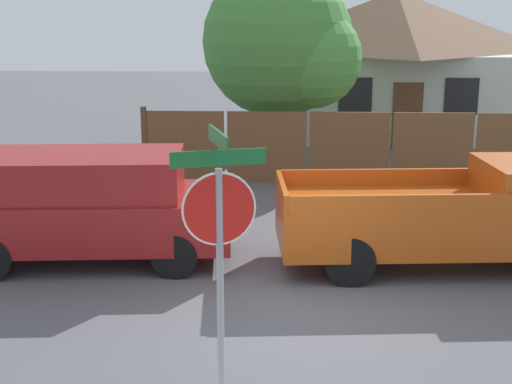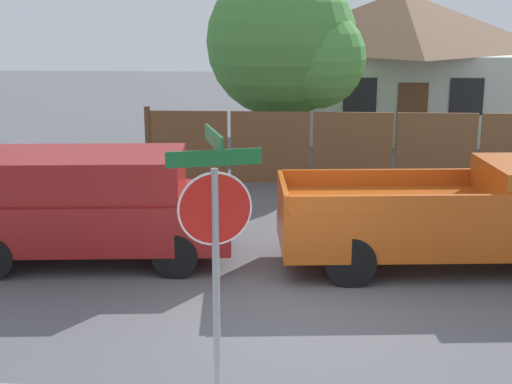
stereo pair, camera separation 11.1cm
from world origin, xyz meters
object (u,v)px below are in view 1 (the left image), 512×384
at_px(oak_tree, 285,45).
at_px(orange_pickup, 458,215).
at_px(house, 394,59).
at_px(red_suv, 89,204).
at_px(stop_sign, 219,235).

distance_m(oak_tree, orange_pickup, 8.22).
bearing_deg(house, oak_tree, -120.21).
bearing_deg(oak_tree, red_suv, -113.47).
height_order(house, stop_sign, house).
bearing_deg(stop_sign, red_suv, 101.29).
xyz_separation_m(oak_tree, stop_sign, (-0.53, -12.28, -1.16)).
height_order(oak_tree, orange_pickup, oak_tree).
bearing_deg(oak_tree, stop_sign, -92.45).
bearing_deg(orange_pickup, house, 81.78).
xyz_separation_m(red_suv, stop_sign, (2.66, -4.93, 1.08)).
relative_size(house, orange_pickup, 1.37).
bearing_deg(orange_pickup, oak_tree, 106.79).
relative_size(oak_tree, red_suv, 1.10).
bearing_deg(stop_sign, orange_pickup, 38.29).
distance_m(oak_tree, stop_sign, 12.34).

